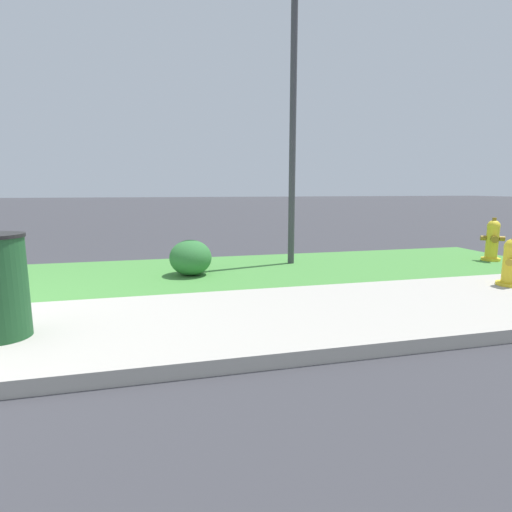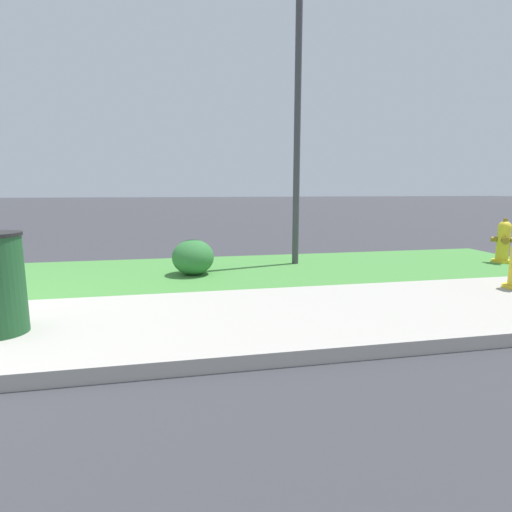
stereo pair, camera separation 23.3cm
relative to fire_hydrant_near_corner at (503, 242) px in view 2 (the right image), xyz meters
name	(u,v)px [view 2 (the right image)]	position (x,y,z in m)	size (l,w,h in m)	color
fire_hydrant_near_corner	(503,242)	(0.00, 0.00, 0.00)	(0.37, 0.36, 0.77)	yellow
street_lamp	(299,53)	(-3.58, 0.62, 3.04)	(0.32, 0.32, 5.25)	#3D3D42
shrub_bush_far_verge	(193,257)	(-5.35, 0.06, -0.11)	(0.62, 0.62, 0.53)	#337538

